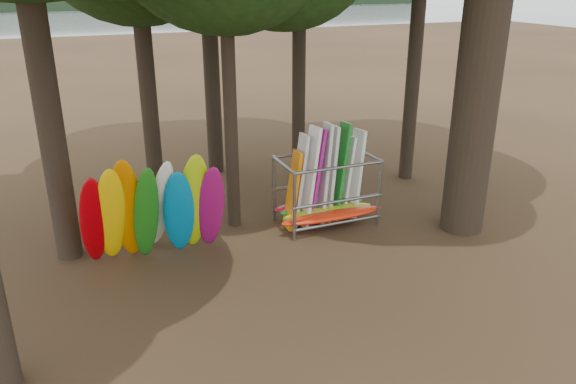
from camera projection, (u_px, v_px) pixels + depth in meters
name	position (u px, v px, depth m)	size (l,w,h in m)	color
ground	(315.00, 264.00, 13.95)	(120.00, 120.00, 0.00)	#47331E
lake	(98.00, 35.00, 65.61)	(160.00, 160.00, 0.00)	gray
far_shore	(73.00, 0.00, 107.93)	(160.00, 4.00, 4.00)	black
kayak_row	(154.00, 211.00, 13.57)	(3.54, 2.14, 3.10)	#AE0007
storage_rack	(326.00, 192.00, 15.95)	(3.13, 1.54, 2.92)	slate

